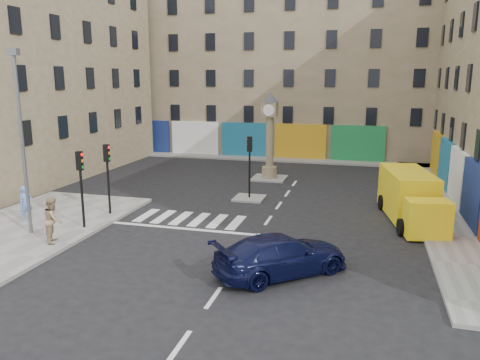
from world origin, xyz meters
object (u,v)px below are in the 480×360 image
at_px(yellow_van, 410,197).
at_px(clock_pillar, 270,130).
at_px(traffic_light_island, 250,157).
at_px(traffic_light_left_far, 107,168).
at_px(lamp_post, 21,133).
at_px(pedestrian_blue, 26,203).
at_px(pedestrian_tan, 53,220).
at_px(traffic_light_left_near, 81,177).
at_px(navy_sedan, 281,255).

bearing_deg(yellow_van, clock_pillar, 128.72).
xyz_separation_m(traffic_light_island, yellow_van, (9.01, -1.99, -1.38)).
bearing_deg(traffic_light_left_far, lamp_post, -116.57).
xyz_separation_m(traffic_light_island, pedestrian_blue, (-9.70, -7.59, -1.56)).
height_order(clock_pillar, pedestrian_tan, clock_pillar).
bearing_deg(yellow_van, traffic_light_left_near, -168.96).
height_order(traffic_light_left_far, yellow_van, traffic_light_left_far).
bearing_deg(clock_pillar, pedestrian_blue, -125.51).
distance_m(traffic_light_left_near, yellow_van, 16.44).
bearing_deg(traffic_light_left_far, clock_pillar, 61.06).
bearing_deg(traffic_light_island, yellow_van, -12.44).
bearing_deg(navy_sedan, pedestrian_blue, 36.13).
xyz_separation_m(clock_pillar, yellow_van, (9.01, -7.98, -2.33)).
relative_size(clock_pillar, pedestrian_blue, 3.44).
distance_m(traffic_light_left_far, traffic_light_island, 8.30).
relative_size(clock_pillar, navy_sedan, 1.17).
xyz_separation_m(lamp_post, yellow_van, (17.21, 7.21, -3.58)).
distance_m(traffic_light_left_near, traffic_light_island, 10.03).
distance_m(traffic_light_left_far, pedestrian_blue, 4.34).
height_order(traffic_light_island, lamp_post, lamp_post).
bearing_deg(traffic_light_left_near, clock_pillar, 65.45).
bearing_deg(traffic_light_island, pedestrian_tan, -122.47).
height_order(traffic_light_left_near, clock_pillar, clock_pillar).
xyz_separation_m(traffic_light_island, pedestrian_tan, (-6.35, -9.97, -1.44)).
height_order(yellow_van, pedestrian_blue, yellow_van).
relative_size(traffic_light_left_far, clock_pillar, 0.61).
relative_size(traffic_light_left_near, traffic_light_left_far, 1.00).
xyz_separation_m(traffic_light_left_near, pedestrian_tan, (-0.05, -2.17, -1.47)).
bearing_deg(pedestrian_tan, navy_sedan, -119.71).
bearing_deg(traffic_light_island, pedestrian_blue, -141.94).
height_order(traffic_light_left_near, navy_sedan, traffic_light_left_near).
distance_m(traffic_light_island, clock_pillar, 6.07).
distance_m(traffic_light_left_near, navy_sedan, 10.65).
bearing_deg(traffic_light_left_far, yellow_van, 12.56).
distance_m(traffic_light_island, lamp_post, 12.52).
bearing_deg(yellow_van, pedestrian_tan, -162.27).
bearing_deg(traffic_light_left_near, traffic_light_left_far, 90.00).
relative_size(traffic_light_left_far, traffic_light_island, 1.00).
height_order(clock_pillar, yellow_van, clock_pillar).
bearing_deg(pedestrian_blue, lamp_post, -111.16).
height_order(traffic_light_left_far, clock_pillar, clock_pillar).
xyz_separation_m(lamp_post, pedestrian_blue, (-1.50, 1.61, -3.76)).
xyz_separation_m(clock_pillar, pedestrian_blue, (-9.70, -13.59, -2.51)).
distance_m(traffic_light_island, pedestrian_tan, 11.91).
relative_size(navy_sedan, pedestrian_blue, 2.94).
relative_size(traffic_light_left_near, navy_sedan, 0.71).
distance_m(traffic_light_left_near, pedestrian_blue, 3.75).
relative_size(yellow_van, pedestrian_blue, 3.93).
relative_size(pedestrian_blue, pedestrian_tan, 0.89).
xyz_separation_m(yellow_van, pedestrian_blue, (-18.71, -5.61, -0.18)).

